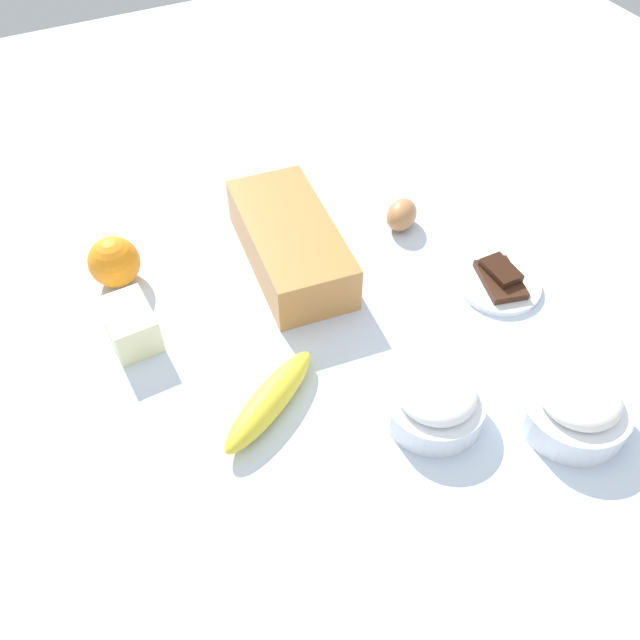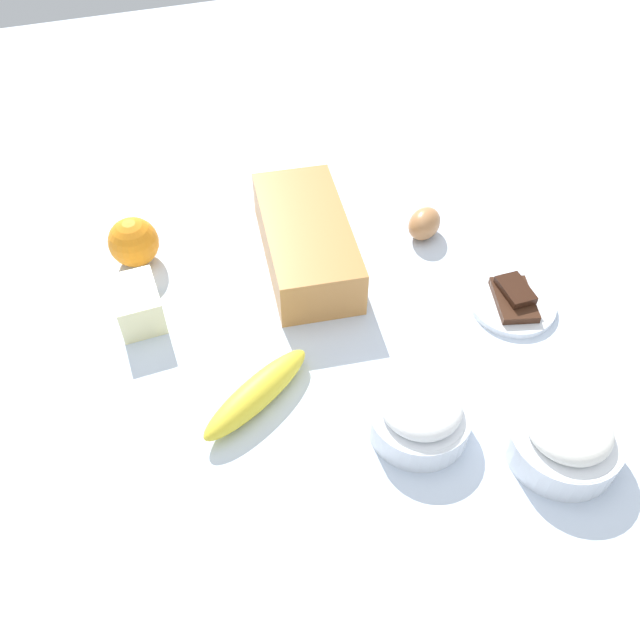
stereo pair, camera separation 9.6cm
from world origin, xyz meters
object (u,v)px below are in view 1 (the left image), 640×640
Objects in this scene: flour_bowl at (576,406)px; orange_fruit at (114,262)px; butter_block at (131,325)px; egg_near_butter at (402,215)px; banana at (270,400)px; loaf_pan at (290,242)px; sugar_bowl at (435,401)px; chocolate_plate at (500,282)px.

flour_bowl is 1.78× the size of orange_fruit.
butter_block reaches higher than egg_near_butter.
loaf_pan is at bearing -29.96° from banana.
sugar_bowl is at bearing 155.53° from egg_near_butter.
chocolate_plate is (0.06, -0.42, -0.01)m from banana.
flour_bowl is 0.18m from sugar_bowl.
chocolate_plate is (-0.20, -0.06, -0.01)m from egg_near_butter.
flour_bowl is at bearing -138.33° from orange_fruit.
butter_block is at bearing 95.69° from egg_near_butter.
chocolate_plate is at bearing -120.52° from loaf_pan.
egg_near_butter is at bearing -84.31° from butter_block.
egg_near_butter is at bearing -24.47° from sugar_bowl.
loaf_pan reaches higher than banana.
loaf_pan is 1.53× the size of banana.
sugar_bowl is 0.39m from egg_near_butter.
loaf_pan reaches higher than egg_near_butter.
sugar_bowl is at bearing -167.29° from loaf_pan.
egg_near_butter is (0.25, -0.35, 0.00)m from banana.
orange_fruit is (0.33, 0.12, 0.02)m from banana.
chocolate_plate is (-0.20, -0.27, -0.03)m from loaf_pan.
flour_bowl reaches higher than butter_block.
orange_fruit is 0.60m from chocolate_plate.
flour_bowl is 1.09× the size of chocolate_plate.
loaf_pan reaches higher than sugar_bowl.
butter_block is at bearing 174.76° from orange_fruit.
orange_fruit is at bearing 78.74° from loaf_pan.
banana is (0.10, 0.19, -0.01)m from sugar_bowl.
loaf_pan is at bearing 24.55° from flour_bowl.
orange_fruit is at bearing 80.15° from egg_near_butter.
loaf_pan is 3.24× the size of butter_block.
orange_fruit is (0.52, 0.47, 0.01)m from flour_bowl.
banana is at bearing 61.16° from flour_bowl.
flour_bowl is at bearing -149.85° from loaf_pan.
orange_fruit is 0.48m from egg_near_butter.
egg_near_butter is (0.44, -0.00, -0.01)m from flour_bowl.
chocolate_plate is (0.16, -0.23, -0.02)m from sugar_bowl.
banana is at bearing -147.33° from butter_block.
butter_block is (0.20, 0.13, 0.01)m from banana.
sugar_bowl is at bearing -118.81° from banana.
chocolate_plate is at bearing -54.65° from sugar_bowl.
sugar_bowl reaches higher than chocolate_plate.
banana is 2.38× the size of orange_fruit.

